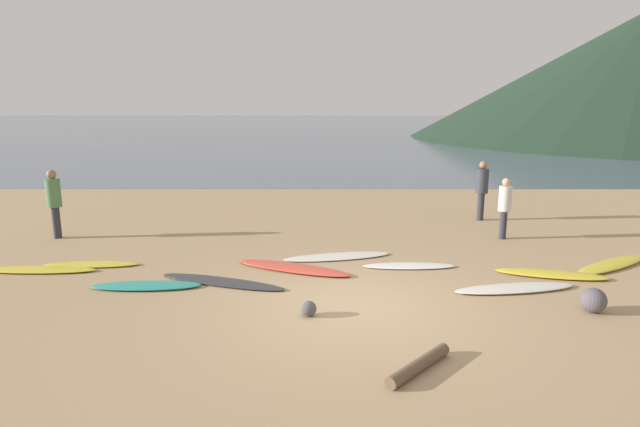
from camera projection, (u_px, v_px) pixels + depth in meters
The scene contains 18 objects.
ground_plane at pixel (339, 202), 18.96m from camera, with size 120.00×120.00×0.20m, color tan.
ocean_water at pixel (326, 127), 70.01m from camera, with size 140.00×100.00×0.01m, color slate.
surfboard_0 at pixel (38, 269), 11.04m from camera, with size 2.51×0.47×0.08m, color yellow.
surfboard_1 at pixel (93, 264), 11.41m from camera, with size 2.03×0.45×0.07m, color yellow.
surfboard_2 at pixel (148, 285), 10.09m from camera, with size 2.10×0.54×0.08m, color teal.
surfboard_3 at pixel (223, 282), 10.33m from camera, with size 2.69×0.49×0.06m, color #333338.
surfboard_4 at pixel (295, 268), 11.13m from camera, with size 2.59×0.58×0.09m, color #D84C38.
surfboard_5 at pixel (338, 256), 11.98m from camera, with size 2.48×0.58×0.06m, color silver.
surfboard_6 at pixel (410, 266), 11.30m from camera, with size 1.99×0.46×0.06m, color white.
surfboard_7 at pixel (516, 288), 9.93m from camera, with size 2.40×0.53×0.08m, color silver.
surfboard_8 at pixel (553, 274), 10.72m from camera, with size 2.19×0.55×0.10m, color yellow.
surfboard_9 at pixel (614, 265), 11.34m from camera, with size 2.52×0.51×0.09m, color yellow.
person_0 at pixel (56, 198), 13.50m from camera, with size 0.36×0.36×1.78m.
person_1 at pixel (506, 203), 13.43m from camera, with size 0.32×0.32×1.59m.
person_2 at pixel (484, 186), 15.52m from camera, with size 0.36×0.36×1.77m.
driftwood_log at pixel (420, 365), 6.97m from camera, with size 0.17×0.17×1.29m, color brown.
beach_rock_near at pixel (595, 301), 8.87m from camera, with size 0.42×0.42×0.42m, color #524C51.
beach_rock_far at pixel (310, 309), 8.74m from camera, with size 0.26×0.26×0.26m, color #4C4C51.
Camera 1 is at (-0.63, -8.62, 3.53)m, focal length 29.57 mm.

